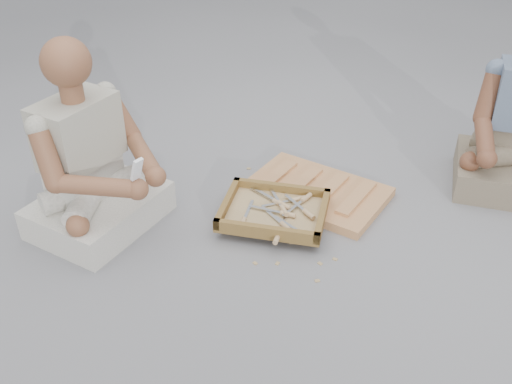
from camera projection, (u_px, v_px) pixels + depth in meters
The scene contains 32 objects.
ground at pixel (268, 268), 2.36m from camera, with size 60.00×60.00×0.00m, color gray.
carved_panel at pixel (315, 192), 2.80m from camera, with size 0.66×0.44×0.04m, color #AA7942.
tool_tray at pixel (274, 212), 2.59m from camera, with size 0.54×0.48×0.06m.
chisel_0 at pixel (276, 201), 2.64m from camera, with size 0.21×0.08×0.02m.
chisel_1 at pixel (283, 225), 2.49m from camera, with size 0.20×0.12×0.02m.
chisel_2 at pixel (301, 233), 2.44m from camera, with size 0.21×0.09×0.02m.
chisel_3 at pixel (283, 208), 2.58m from camera, with size 0.17×0.17×0.02m.
chisel_4 at pixel (281, 203), 2.61m from camera, with size 0.21×0.09×0.02m.
chisel_5 at pixel (295, 200), 2.65m from camera, with size 0.16×0.17×0.02m.
chisel_6 at pixel (278, 235), 2.43m from camera, with size 0.06×0.22×0.02m.
chisel_7 at pixel (303, 200), 2.64m from camera, with size 0.06×0.22×0.02m.
chisel_8 at pixel (283, 213), 2.55m from camera, with size 0.22×0.04×0.02m.
chisel_9 at pixel (244, 220), 2.52m from camera, with size 0.07×0.22×0.02m.
chisel_10 at pixel (306, 212), 2.55m from camera, with size 0.20×0.13×0.02m.
wood_chip_0 at pixel (249, 168), 3.03m from camera, with size 0.02×0.01×0.00m, color tan.
wood_chip_1 at pixel (278, 263), 2.38m from camera, with size 0.02×0.01×0.00m, color tan.
wood_chip_2 at pixel (292, 243), 2.50m from camera, with size 0.02×0.01×0.00m, color tan.
wood_chip_3 at pixel (229, 207), 2.73m from camera, with size 0.02×0.01×0.00m, color tan.
wood_chip_4 at pixel (239, 212), 2.69m from camera, with size 0.02×0.01×0.00m, color tan.
wood_chip_5 at pixel (239, 180), 2.93m from camera, with size 0.02×0.01×0.00m, color tan.
wood_chip_6 at pixel (335, 259), 2.40m from camera, with size 0.02×0.01×0.00m, color tan.
wood_chip_7 at pixel (274, 210), 2.70m from camera, with size 0.02×0.01×0.00m, color tan.
wood_chip_8 at pixel (257, 230), 2.57m from camera, with size 0.02×0.01×0.00m, color tan.
wood_chip_9 at pixel (320, 263), 2.38m from camera, with size 0.02×0.01×0.00m, color tan.
wood_chip_10 at pixel (311, 199), 2.78m from camera, with size 0.02×0.01×0.00m, color tan.
wood_chip_11 at pixel (310, 225), 2.61m from camera, with size 0.02×0.01×0.00m, color tan.
wood_chip_12 at pixel (317, 281), 2.29m from camera, with size 0.02×0.01×0.00m, color tan.
wood_chip_13 at pixel (266, 175), 2.97m from camera, with size 0.02×0.01×0.00m, color tan.
wood_chip_14 at pixel (265, 177), 2.95m from camera, with size 0.02×0.01×0.00m, color tan.
wood_chip_15 at pixel (255, 263), 2.38m from camera, with size 0.02×0.01×0.00m, color tan.
craftsman at pixel (91, 168), 2.46m from camera, with size 0.59×0.58×0.86m.
mobile_phone at pixel (137, 169), 2.22m from camera, with size 0.06×0.05×0.10m.
Camera 1 is at (0.78, -1.62, 1.56)m, focal length 40.00 mm.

